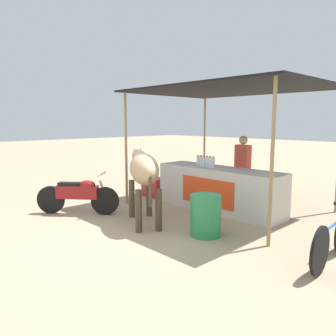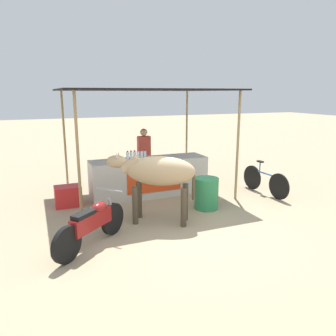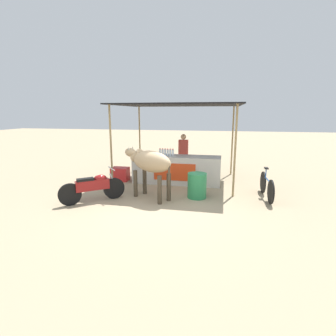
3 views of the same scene
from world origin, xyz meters
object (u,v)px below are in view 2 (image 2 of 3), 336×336
stall_counter (149,177)px  vendor_behind_counter (144,157)px  motorcycle_parked (92,223)px  cooler_box (68,196)px  cow (157,173)px  water_barrel (206,193)px  bicycle_leaning (265,181)px

stall_counter → vendor_behind_counter: size_ratio=1.82×
stall_counter → motorcycle_parked: bearing=-127.7°
stall_counter → cooler_box: (-2.05, -0.10, -0.24)m
cow → motorcycle_parked: cow is taller
vendor_behind_counter → water_barrel: (0.75, -2.23, -0.49)m
cooler_box → water_barrel: 3.23m
cooler_box → cow: bearing=-46.6°
cooler_box → water_barrel: bearing=-25.4°
vendor_behind_counter → water_barrel: bearing=-71.4°
water_barrel → motorcycle_parked: motorcycle_parked is taller
motorcycle_parked → water_barrel: bearing=19.1°
stall_counter → bicycle_leaning: (2.82, -1.08, -0.13)m
vendor_behind_counter → motorcycle_parked: bearing=-122.0°
cooler_box → water_barrel: (2.92, -1.38, 0.12)m
vendor_behind_counter → stall_counter: bearing=-98.6°
water_barrel → motorcycle_parked: bearing=-160.9°
bicycle_leaning → vendor_behind_counter: bearing=146.0°
stall_counter → cooler_box: bearing=-177.3°
stall_counter → motorcycle_parked: (-1.87, -2.43, -0.05)m
cooler_box → bicycle_leaning: 4.97m
stall_counter → bicycle_leaning: stall_counter is taller
stall_counter → motorcycle_parked: size_ratio=2.13×
cooler_box → bicycle_leaning: (4.88, -0.98, 0.11)m
cow → cooler_box: bearing=133.4°
motorcycle_parked → bicycle_leaning: motorcycle_parked is taller
cooler_box → bicycle_leaning: bicycle_leaning is taller
stall_counter → motorcycle_parked: stall_counter is taller
vendor_behind_counter → cow: vendor_behind_counter is taller
stall_counter → water_barrel: (0.86, -1.48, -0.12)m
stall_counter → cow: size_ratio=1.71×
cooler_box → water_barrel: size_ratio=0.83×
vendor_behind_counter → cooler_box: (-2.17, -0.85, -0.61)m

